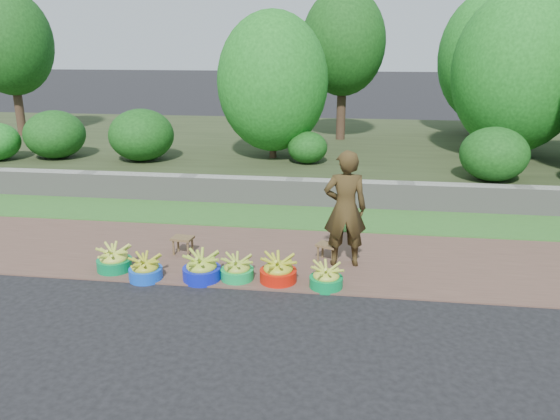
# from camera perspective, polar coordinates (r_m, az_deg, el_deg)

# --- Properties ---
(ground_plane) EXTENTS (120.00, 120.00, 0.00)m
(ground_plane) POSITION_cam_1_polar(r_m,az_deg,el_deg) (7.44, -2.13, -8.44)
(ground_plane) COLOR black
(ground_plane) RESTS_ON ground
(dirt_shoulder) EXTENTS (80.00, 2.50, 0.02)m
(dirt_shoulder) POSITION_cam_1_polar(r_m,az_deg,el_deg) (8.56, -0.67, -4.81)
(dirt_shoulder) COLOR brown
(dirt_shoulder) RESTS_ON ground
(grass_verge) EXTENTS (80.00, 1.50, 0.04)m
(grass_verge) POSITION_cam_1_polar(r_m,az_deg,el_deg) (10.42, 0.98, -0.70)
(grass_verge) COLOR #336B27
(grass_verge) RESTS_ON ground
(retaining_wall) EXTENTS (80.00, 0.35, 0.55)m
(retaining_wall) POSITION_cam_1_polar(r_m,az_deg,el_deg) (11.16, 1.52, 1.87)
(retaining_wall) COLOR gray
(retaining_wall) RESTS_ON ground
(earth_bank) EXTENTS (80.00, 10.00, 0.50)m
(earth_bank) POSITION_cam_1_polar(r_m,az_deg,el_deg) (15.93, 3.54, 6.36)
(earth_bank) COLOR #2E381D
(earth_bank) RESTS_ON ground
(vegetation) EXTENTS (32.74, 9.13, 4.51)m
(vegetation) POSITION_cam_1_polar(r_m,az_deg,el_deg) (14.65, 23.31, 13.41)
(vegetation) COLOR #3C2A1D
(vegetation) RESTS_ON earth_bank
(basin_a) EXTENTS (0.51, 0.51, 0.38)m
(basin_a) POSITION_cam_1_polar(r_m,az_deg,el_deg) (8.34, -16.94, -5.02)
(basin_a) COLOR #04773E
(basin_a) RESTS_ON ground
(basin_b) EXTENTS (0.47, 0.47, 0.35)m
(basin_b) POSITION_cam_1_polar(r_m,az_deg,el_deg) (7.93, -13.88, -6.01)
(basin_b) COLOR blue
(basin_b) RESTS_ON ground
(basin_c) EXTENTS (0.54, 0.54, 0.40)m
(basin_c) POSITION_cam_1_polar(r_m,az_deg,el_deg) (7.75, -8.19, -6.05)
(basin_c) COLOR #0D1AB6
(basin_c) RESTS_ON ground
(basin_d) EXTENTS (0.47, 0.47, 0.35)m
(basin_d) POSITION_cam_1_polar(r_m,az_deg,el_deg) (7.72, -4.51, -6.22)
(basin_d) COLOR #119E49
(basin_d) RESTS_ON ground
(basin_e) EXTENTS (0.52, 0.52, 0.39)m
(basin_e) POSITION_cam_1_polar(r_m,az_deg,el_deg) (7.61, -0.18, -6.36)
(basin_e) COLOR red
(basin_e) RESTS_ON ground
(basin_f) EXTENTS (0.46, 0.46, 0.34)m
(basin_f) POSITION_cam_1_polar(r_m,az_deg,el_deg) (7.48, 4.84, -7.06)
(basin_f) COLOR #04833E
(basin_f) RESTS_ON ground
(stool_left) EXTENTS (0.35, 0.28, 0.28)m
(stool_left) POSITION_cam_1_polar(r_m,az_deg,el_deg) (8.66, -10.14, -3.16)
(stool_left) COLOR brown
(stool_left) RESTS_ON dirt_shoulder
(stool_right) EXTENTS (0.38, 0.34, 0.27)m
(stool_right) POSITION_cam_1_polar(r_m,az_deg,el_deg) (8.30, 4.99, -3.90)
(stool_right) COLOR brown
(stool_right) RESTS_ON dirt_shoulder
(vendor_woman) EXTENTS (0.68, 0.49, 1.74)m
(vendor_woman) POSITION_cam_1_polar(r_m,az_deg,el_deg) (7.99, 6.82, 0.13)
(vendor_woman) COLOR black
(vendor_woman) RESTS_ON dirt_shoulder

